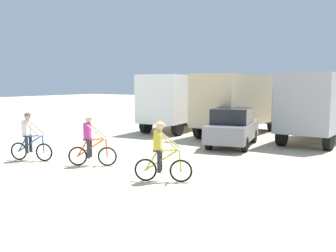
% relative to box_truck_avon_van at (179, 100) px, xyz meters
% --- Properties ---
extents(ground_plane, '(120.00, 120.00, 0.00)m').
position_rel_box_truck_avon_van_xyz_m(ground_plane, '(3.60, -9.89, -1.87)').
color(ground_plane, beige).
extents(box_truck_avon_van, '(2.91, 6.92, 3.35)m').
position_rel_box_truck_avon_van_xyz_m(box_truck_avon_van, '(0.00, 0.00, 0.00)').
color(box_truck_avon_van, white).
rests_on(box_truck_avon_van, ground).
extents(box_truck_tan_camper, '(2.74, 6.87, 3.35)m').
position_rel_box_truck_avon_van_xyz_m(box_truck_tan_camper, '(3.85, -0.17, 0.00)').
color(box_truck_tan_camper, '#CCB78E').
rests_on(box_truck_tan_camper, ground).
extents(box_truck_grey_hauler, '(2.66, 6.84, 3.35)m').
position_rel_box_truck_avon_van_xyz_m(box_truck_grey_hauler, '(8.06, -0.10, 0.00)').
color(box_truck_grey_hauler, '#9E9EA3').
rests_on(box_truck_grey_hauler, ground).
extents(sedan_parked, '(2.58, 4.47, 1.76)m').
position_rel_box_truck_avon_van_xyz_m(sedan_parked, '(5.06, -3.66, -0.99)').
color(sedan_parked, slate).
rests_on(sedan_parked, ground).
extents(cyclist_orange_shirt, '(1.64, 0.75, 1.82)m').
position_rel_box_truck_avon_van_xyz_m(cyclist_orange_shirt, '(-0.04, -10.77, -1.03)').
color(cyclist_orange_shirt, black).
rests_on(cyclist_orange_shirt, ground).
extents(cyclist_cowboy_hat, '(1.53, 0.93, 1.82)m').
position_rel_box_truck_avon_van_xyz_m(cyclist_cowboy_hat, '(2.51, -10.18, -1.03)').
color(cyclist_cowboy_hat, black).
rests_on(cyclist_cowboy_hat, ground).
extents(cyclist_near_camera, '(1.59, 0.85, 1.82)m').
position_rel_box_truck_avon_van_xyz_m(cyclist_near_camera, '(5.75, -10.58, -1.03)').
color(cyclist_near_camera, black).
rests_on(cyclist_near_camera, ground).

